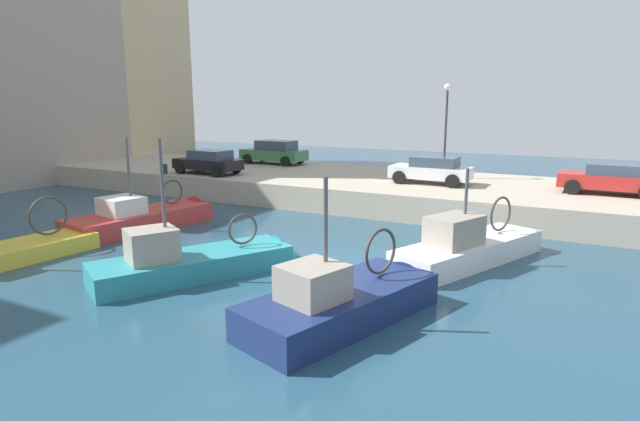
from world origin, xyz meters
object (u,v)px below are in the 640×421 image
object	(u,v)px
fishing_boat_white	(474,256)
quay_streetlamp	(446,115)
parked_car_green	(274,152)
mooring_bollard_north	(165,169)
fishing_boat_red	(149,224)
parked_car_red	(611,178)
fishing_boat_teal	(204,270)
parked_car_white	(432,170)
fishing_boat_navy	(351,313)
parked_car_black	(208,162)
fishing_boat_yellow	(15,257)

from	to	relation	value
fishing_boat_white	quay_streetlamp	xyz separation A→B (m)	(10.03, 3.65, 4.30)
parked_car_green	mooring_bollard_north	bearing A→B (deg)	158.01
fishing_boat_red	parked_car_red	world-z (taller)	fishing_boat_red
fishing_boat_white	quay_streetlamp	bearing A→B (deg)	19.99
fishing_boat_teal	parked_car_green	xyz separation A→B (m)	(16.39, 7.97, 1.84)
parked_car_white	parked_car_green	size ratio (longest dim) A/B	0.89
fishing_boat_teal	fishing_boat_navy	size ratio (longest dim) A/B	1.06
quay_streetlamp	parked_car_white	bearing A→B (deg)	178.70
fishing_boat_white	fishing_boat_navy	xyz separation A→B (m)	(-5.99, 1.72, -0.04)
fishing_boat_teal	parked_car_black	world-z (taller)	fishing_boat_teal
parked_car_green	mooring_bollard_north	world-z (taller)	parked_car_green
fishing_boat_white	fishing_boat_navy	world-z (taller)	fishing_boat_navy
parked_car_black	mooring_bollard_north	world-z (taller)	parked_car_black
fishing_boat_yellow	parked_car_red	bearing A→B (deg)	-47.93
fishing_boat_teal	fishing_boat_white	bearing A→B (deg)	-53.69
fishing_boat_white	mooring_bollard_north	xyz separation A→B (m)	(4.38, 17.73, 1.32)
fishing_boat_navy	parked_car_green	bearing A→B (deg)	37.48
fishing_boat_white	quay_streetlamp	world-z (taller)	quay_streetlamp
fishing_boat_white	fishing_boat_red	xyz separation A→B (m)	(-1.52, 13.00, -0.05)
parked_car_white	mooring_bollard_north	bearing A→B (deg)	104.02
fishing_boat_navy	parked_car_red	world-z (taller)	fishing_boat_navy
fishing_boat_yellow	fishing_boat_navy	world-z (taller)	fishing_boat_navy
fishing_boat_teal	parked_car_green	size ratio (longest dim) A/B	1.54
fishing_boat_navy	parked_car_red	distance (m)	15.76
fishing_boat_white	parked_car_white	bearing A→B (deg)	25.12
fishing_boat_white	fishing_boat_teal	world-z (taller)	fishing_boat_teal
parked_car_red	parked_car_black	bearing A→B (deg)	98.72
fishing_boat_white	parked_car_red	size ratio (longest dim) A/B	1.69
parked_car_green	quay_streetlamp	bearing A→B (deg)	-96.25
fishing_boat_yellow	parked_car_black	size ratio (longest dim) A/B	1.70
fishing_boat_white	fishing_boat_navy	size ratio (longest dim) A/B	1.10
fishing_boat_navy	parked_car_white	size ratio (longest dim) A/B	1.62
quay_streetlamp	fishing_boat_yellow	bearing A→B (deg)	150.40
fishing_boat_teal	parked_car_black	xyz separation A→B (m)	(10.72, 8.66, 1.76)
fishing_boat_teal	fishing_boat_red	distance (m)	7.02
mooring_bollard_north	quay_streetlamp	bearing A→B (deg)	-68.14
parked_car_black	quay_streetlamp	size ratio (longest dim) A/B	0.82
fishing_boat_yellow	parked_car_white	world-z (taller)	fishing_boat_yellow
fishing_boat_white	parked_car_white	xyz separation A→B (m)	(7.88, 3.70, 1.73)
fishing_boat_teal	fishing_boat_red	size ratio (longest dim) A/B	0.96
fishing_boat_navy	parked_car_green	size ratio (longest dim) A/B	1.45
parked_car_green	quay_streetlamp	world-z (taller)	quay_streetlamp
fishing_boat_white	mooring_bollard_north	distance (m)	18.31
parked_car_white	fishing_boat_yellow	bearing A→B (deg)	147.11
fishing_boat_red	parked_car_green	xyz separation A→B (m)	(12.78, 1.95, 1.86)
quay_streetlamp	fishing_boat_navy	bearing A→B (deg)	-173.14
parked_car_white	parked_car_black	size ratio (longest dim) A/B	0.98
parked_car_black	mooring_bollard_north	xyz separation A→B (m)	(-1.22, 2.09, -0.41)
fishing_boat_red	fishing_boat_yellow	world-z (taller)	fishing_boat_red
mooring_bollard_north	quay_streetlamp	distance (m)	15.47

